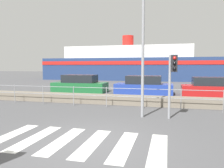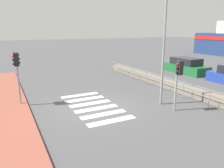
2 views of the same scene
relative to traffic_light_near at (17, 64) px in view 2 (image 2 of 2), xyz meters
The scene contains 9 objects.
ground_plane 4.74m from the traffic_light_near, 58.24° to the left, with size 160.00×160.00×0.00m, color #4C4C4F.
sidewalk_brick 3.17m from the traffic_light_near, 14.66° to the right, with size 24.00×1.80×0.12m.
crosswalk 4.62m from the traffic_light_near, 61.57° to the left, with size 4.95×2.40×0.01m.
seawall 10.20m from the traffic_light_near, 77.38° to the left, with size 18.79×0.55×0.54m.
harbor_fence 9.29m from the traffic_light_near, 76.19° to the left, with size 16.95×0.04×1.06m.
traffic_light_near is the anchor object (origin of this frame).
traffic_light_far 8.37m from the traffic_light_near, 57.06° to the left, with size 0.34×0.32×2.60m.
streetlamp 7.88m from the traffic_light_near, 64.09° to the left, with size 0.32×0.90×6.89m.
parked_car_green 15.41m from the traffic_light_near, 100.68° to the left, with size 4.53×1.87×1.44m.
Camera 2 is at (10.27, -4.21, 4.10)m, focal length 35.00 mm.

